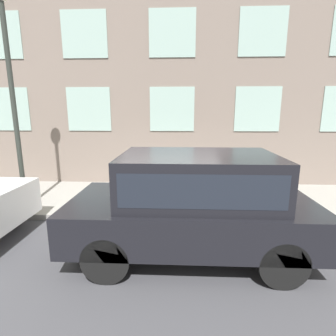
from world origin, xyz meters
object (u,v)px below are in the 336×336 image
(person, at_px, (182,181))
(street_lamp, at_px, (10,78))
(parked_truck_charcoal_near, at_px, (194,198))
(fire_hydrant, at_px, (154,194))

(person, xyz_separation_m, street_lamp, (-0.38, 4.18, 2.64))
(parked_truck_charcoal_near, bearing_deg, fire_hydrant, 25.56)
(person, height_order, parked_truck_charcoal_near, parked_truck_charcoal_near)
(fire_hydrant, height_order, street_lamp, street_lamp)
(person, distance_m, street_lamp, 4.96)
(person, bearing_deg, street_lamp, -178.17)
(fire_hydrant, bearing_deg, person, -73.71)
(parked_truck_charcoal_near, distance_m, street_lamp, 5.33)
(person, height_order, street_lamp, street_lamp)
(fire_hydrant, relative_size, street_lamp, 0.14)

